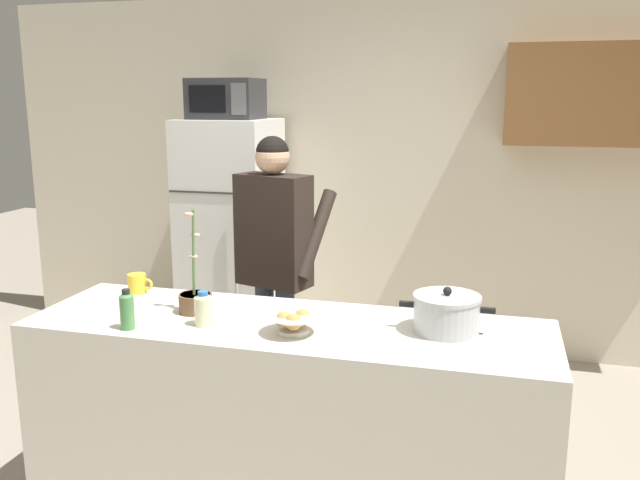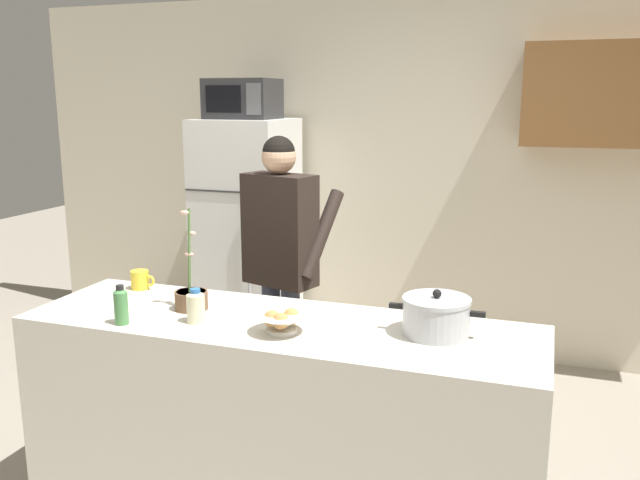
# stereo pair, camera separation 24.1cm
# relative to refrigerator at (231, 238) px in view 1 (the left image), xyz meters

# --- Properties ---
(back_wall_unit) EXTENTS (6.00, 0.48, 2.60)m
(back_wall_unit) POSITION_rel_refrigerator_xyz_m (1.26, 0.42, 0.53)
(back_wall_unit) COLOR beige
(back_wall_unit) RESTS_ON ground
(kitchen_island) EXTENTS (2.27, 0.68, 0.92)m
(kitchen_island) POSITION_rel_refrigerator_xyz_m (1.03, -1.85, -0.40)
(kitchen_island) COLOR silver
(kitchen_island) RESTS_ON ground
(refrigerator) EXTENTS (0.64, 0.68, 1.72)m
(refrigerator) POSITION_rel_refrigerator_xyz_m (0.00, 0.00, 0.00)
(refrigerator) COLOR white
(refrigerator) RESTS_ON ground
(microwave) EXTENTS (0.48, 0.37, 0.28)m
(microwave) POSITION_rel_refrigerator_xyz_m (0.00, -0.02, 1.00)
(microwave) COLOR #2D2D30
(microwave) RESTS_ON refrigerator
(person_near_pot) EXTENTS (0.59, 0.53, 1.66)m
(person_near_pot) POSITION_rel_refrigerator_xyz_m (0.66, -0.92, 0.18)
(person_near_pot) COLOR #33384C
(person_near_pot) RESTS_ON ground
(cooking_pot) EXTENTS (0.39, 0.28, 0.19)m
(cooking_pot) POSITION_rel_refrigerator_xyz_m (1.70, -1.79, 0.14)
(cooking_pot) COLOR silver
(cooking_pot) RESTS_ON kitchen_island
(coffee_mug) EXTENTS (0.13, 0.09, 0.10)m
(coffee_mug) POSITION_rel_refrigerator_xyz_m (0.17, -1.62, 0.11)
(coffee_mug) COLOR yellow
(coffee_mug) RESTS_ON kitchen_island
(bread_bowl) EXTENTS (0.23, 0.23, 0.10)m
(bread_bowl) POSITION_rel_refrigerator_xyz_m (1.10, -1.98, 0.11)
(bread_bowl) COLOR white
(bread_bowl) RESTS_ON kitchen_island
(bottle_near_edge) EXTENTS (0.06, 0.06, 0.17)m
(bottle_near_edge) POSITION_rel_refrigerator_xyz_m (0.41, -2.10, 0.15)
(bottle_near_edge) COLOR #4C8C4C
(bottle_near_edge) RESTS_ON kitchen_island
(bottle_mid_counter) EXTENTS (0.08, 0.08, 0.15)m
(bottle_mid_counter) POSITION_rel_refrigerator_xyz_m (0.70, -1.97, 0.13)
(bottle_mid_counter) COLOR beige
(bottle_mid_counter) RESTS_ON kitchen_island
(potted_orchid) EXTENTS (0.15, 0.15, 0.47)m
(potted_orchid) POSITION_rel_refrigerator_xyz_m (0.58, -1.82, 0.12)
(potted_orchid) COLOR brown
(potted_orchid) RESTS_ON kitchen_island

